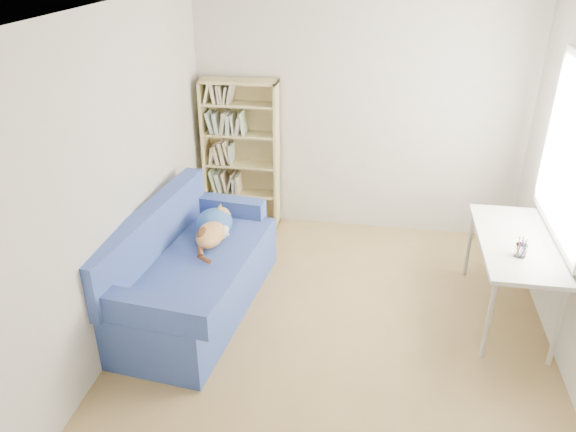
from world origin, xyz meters
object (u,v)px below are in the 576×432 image
object	(u,v)px
pen_cup	(521,249)
sofa	(191,272)
bookshelf	(242,160)
desk	(515,247)

from	to	relation	value
pen_cup	sofa	bearing A→B (deg)	-178.51
bookshelf	desk	size ratio (longest dim) A/B	1.25
sofa	bookshelf	size ratio (longest dim) A/B	1.22
bookshelf	desk	xyz separation A→B (m)	(2.68, -1.37, -0.09)
sofa	bookshelf	xyz separation A→B (m)	(0.06, 1.69, 0.41)
desk	sofa	bearing A→B (deg)	-173.17
bookshelf	pen_cup	distance (m)	3.11
bookshelf	pen_cup	bearing A→B (deg)	-31.47
desk	pen_cup	world-z (taller)	pen_cup
sofa	bookshelf	bearing A→B (deg)	94.14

